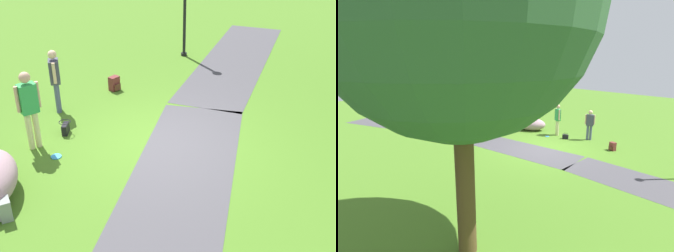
% 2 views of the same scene
% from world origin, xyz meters
% --- Properties ---
extents(ground_plane, '(48.00, 48.00, 0.00)m').
position_xyz_m(ground_plane, '(0.00, 0.00, 0.00)').
color(ground_plane, '#477522').
extents(footpath_segment_mid, '(8.24, 3.50, 0.01)m').
position_xyz_m(footpath_segment_mid, '(1.91, 1.09, 0.00)').
color(footpath_segment_mid, '#47454A').
rests_on(footpath_segment_mid, ground).
extents(footpath_segment_far, '(8.08, 5.27, 0.01)m').
position_xyz_m(footpath_segment_far, '(9.45, 3.58, 0.00)').
color(footpath_segment_far, '#47454A').
rests_on(footpath_segment_far, ground).
extents(large_shade_tree, '(5.34, 5.34, 8.01)m').
position_xyz_m(large_shade_tree, '(-3.63, 6.68, 5.33)').
color(large_shade_tree, '#4E391E').
rests_on(large_shade_tree, ground).
extents(lawn_boulder, '(2.01, 1.84, 0.76)m').
position_xyz_m(lawn_boulder, '(3.02, -2.11, 0.38)').
color(lawn_boulder, '#A4828B').
rests_on(lawn_boulder, ground).
extents(woman_with_handbag, '(0.46, 0.39, 1.78)m').
position_xyz_m(woman_with_handbag, '(1.29, -2.46, 1.04)').
color(woman_with_handbag, beige).
rests_on(woman_with_handbag, ground).
extents(man_near_boulder, '(0.43, 0.41, 1.63)m').
position_xyz_m(man_near_boulder, '(-0.42, -3.05, 0.94)').
color(man_near_boulder, '#4C5474').
rests_on(man_near_boulder, ground).
extents(passerby_on_path, '(0.43, 0.42, 1.74)m').
position_xyz_m(passerby_on_path, '(4.91, -4.50, 1.02)').
color(passerby_on_path, '#6D7057').
rests_on(passerby_on_path, ground).
extents(handbag_on_grass, '(0.35, 0.35, 0.31)m').
position_xyz_m(handbag_on_grass, '(0.50, -2.21, 0.14)').
color(handbag_on_grass, black).
rests_on(handbag_on_grass, ground).
extents(backpack_by_boulder, '(0.35, 0.35, 0.40)m').
position_xyz_m(backpack_by_boulder, '(3.43, -1.43, 0.19)').
color(backpack_by_boulder, gray).
rests_on(backpack_by_boulder, ground).
extents(spare_backpack_on_lawn, '(0.33, 0.32, 0.40)m').
position_xyz_m(spare_backpack_on_lawn, '(-2.15, -2.39, 0.19)').
color(spare_backpack_on_lawn, maroon).
rests_on(spare_backpack_on_lawn, ground).
extents(frisbee_on_grass, '(0.23, 0.23, 0.02)m').
position_xyz_m(frisbee_on_grass, '(1.44, -1.81, 0.01)').
color(frisbee_on_grass, '#3697D0').
rests_on(frisbee_on_grass, ground).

